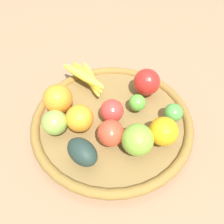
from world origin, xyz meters
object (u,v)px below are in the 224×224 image
object	(u,v)px
banana_bunch	(87,77)
apple_1	(110,111)
lime_0	(137,103)
apple_0	(110,133)
avocado	(82,152)
apple_3	(137,140)
lime_1	(173,114)
orange_0	(58,99)
apple_4	(147,82)
orange_1	(80,118)
apple_2	(55,123)
orange_2	(163,131)

from	to	relation	value
banana_bunch	apple_1	distance (m)	0.16
lime_0	apple_0	bearing A→B (deg)	-32.05
banana_bunch	avocado	xyz separation A→B (m)	(0.27, 0.02, 0.00)
lime_0	apple_3	bearing A→B (deg)	-2.02
apple_0	lime_0	bearing A→B (deg)	147.95
lime_1	banana_bunch	xyz separation A→B (m)	(-0.14, -0.25, -0.00)
apple_3	banana_bunch	bearing A→B (deg)	-147.80
banana_bunch	apple_1	bearing A→B (deg)	29.41
apple_3	apple_1	xyz separation A→B (m)	(-0.10, -0.07, -0.01)
orange_0	apple_1	distance (m)	0.15
apple_4	apple_1	world-z (taller)	apple_4
banana_bunch	avocado	bearing A→B (deg)	4.25
orange_1	banana_bunch	xyz separation A→B (m)	(-0.18, -0.00, -0.01)
apple_4	avocado	xyz separation A→B (m)	(0.24, -0.16, -0.01)
banana_bunch	apple_2	size ratio (longest dim) A/B	2.56
banana_bunch	apple_4	distance (m)	0.19
apple_0	avocado	xyz separation A→B (m)	(0.05, -0.06, -0.00)
lime_0	apple_2	size ratio (longest dim) A/B	0.73
orange_1	avocado	bearing A→B (deg)	10.73
apple_4	avocado	distance (m)	0.29
apple_2	orange_0	world-z (taller)	orange_0
orange_2	apple_1	size ratio (longest dim) A/B	1.15
lime_0	apple_3	distance (m)	0.14
apple_3	orange_0	size ratio (longest dim) A/B	0.97
orange_2	apple_2	distance (m)	0.28
banana_bunch	orange_2	distance (m)	0.30
lime_0	avocado	size ratio (longest dim) A/B	0.57
lime_1	apple_0	size ratio (longest dim) A/B	0.75
orange_2	apple_2	size ratio (longest dim) A/B	1.12
lime_0	apple_2	xyz separation A→B (m)	(0.09, -0.22, 0.01)
orange_1	orange_0	size ratio (longest dim) A/B	0.89
banana_bunch	orange_0	world-z (taller)	orange_0
lime_0	orange_2	xyz separation A→B (m)	(0.11, 0.06, 0.01)
apple_0	orange_0	size ratio (longest dim) A/B	0.83
orange_2	apple_3	bearing A→B (deg)	-65.96
apple_1	banana_bunch	bearing A→B (deg)	-150.59
apple_3	orange_0	xyz separation A→B (m)	(-0.13, -0.22, 0.00)
apple_4	apple_3	xyz separation A→B (m)	(0.21, -0.03, -0.00)
orange_1	orange_2	world-z (taller)	same
lime_0	orange_2	world-z (taller)	orange_2
apple_2	apple_3	xyz separation A→B (m)	(0.05, 0.21, 0.01)
lime_0	apple_4	xyz separation A→B (m)	(-0.07, 0.03, 0.02)
orange_1	avocado	size ratio (longest dim) A/B	0.85
avocado	banana_bunch	bearing A→B (deg)	-175.75
banana_bunch	apple_4	bearing A→B (deg)	80.04
apple_2	apple_1	world-z (taller)	apple_2
apple_0	apple_3	size ratio (longest dim) A/B	0.86
apple_4	apple_1	size ratio (longest dim) A/B	1.24
lime_1	banana_bunch	distance (m)	0.29
apple_2	lime_1	bearing A→B (deg)	99.07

